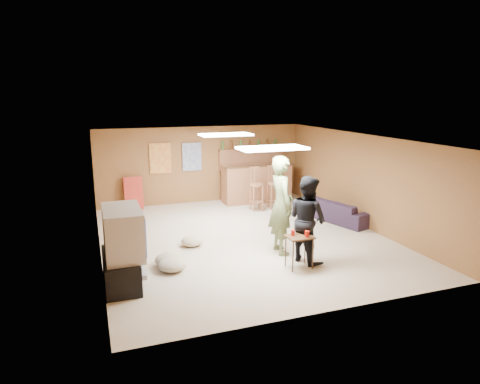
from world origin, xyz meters
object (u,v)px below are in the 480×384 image
object	(u,v)px
person_olive	(281,205)
person_black	(307,219)
bar_counter	(257,183)
sofa	(338,210)
tv_body	(123,232)
tray_table	(299,252)

from	to	relation	value
person_olive	person_black	xyz separation A→B (m)	(0.27, -0.58, -0.15)
bar_counter	sofa	world-z (taller)	bar_counter
tv_body	tray_table	distance (m)	3.13
person_black	sofa	size ratio (longest dim) A/B	0.91
tv_body	person_olive	bearing A→B (deg)	8.23
bar_counter	sofa	bearing A→B (deg)	-64.47
person_olive	tray_table	bearing A→B (deg)	-177.90
tv_body	sofa	xyz separation A→B (m)	(5.35, 1.94, -0.63)
person_black	sofa	xyz separation A→B (m)	(2.02, 2.08, -0.56)
sofa	tray_table	size ratio (longest dim) A/B	2.99
person_olive	person_black	world-z (taller)	person_olive
person_olive	tray_table	world-z (taller)	person_olive
sofa	tray_table	xyz separation A→B (m)	(-2.30, -2.33, 0.04)
bar_counter	person_olive	xyz separation A→B (m)	(-1.09, -4.01, 0.43)
bar_counter	person_olive	world-z (taller)	person_olive
bar_counter	tv_body	bearing A→B (deg)	-133.00
sofa	tray_table	world-z (taller)	tray_table
person_black	sofa	distance (m)	2.95
person_black	tv_body	bearing A→B (deg)	71.56
person_olive	sofa	xyz separation A→B (m)	(2.29, 1.50, -0.71)
person_black	sofa	world-z (taller)	person_black
bar_counter	person_olive	distance (m)	4.18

